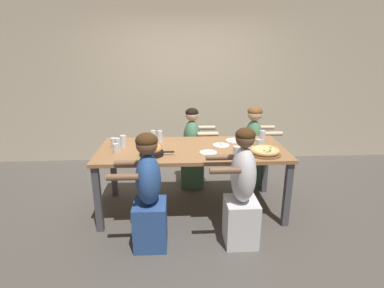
{
  "coord_description": "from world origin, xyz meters",
  "views": [
    {
      "loc": [
        -0.18,
        -3.33,
        1.9
      ],
      "look_at": [
        0.0,
        0.0,
        0.85
      ],
      "focal_mm": 28.0,
      "sensor_mm": 36.0,
      "label": 1
    }
  ],
  "objects_px": {
    "skillet_bowl": "(152,150)",
    "drinking_glass_i": "(160,137)",
    "empty_plate_b": "(221,145)",
    "empty_plate_c": "(208,153)",
    "drinking_glass_d": "(236,153)",
    "pizza_board_main": "(265,151)",
    "drinking_glass_e": "(262,137)",
    "diner_near_midright": "(242,193)",
    "diner_far_center": "(192,151)",
    "drinking_glass_a": "(118,145)",
    "diner_far_right": "(253,149)",
    "drinking_glass_g": "(123,141)",
    "empty_plate_a": "(235,141)",
    "drinking_glass_f": "(114,143)",
    "cocktail_glass_blue": "(259,144)",
    "drinking_glass_b": "(153,136)",
    "drinking_glass_h": "(116,149)",
    "drinking_glass_c": "(251,140)",
    "diner_near_midleft": "(149,196)"
  },
  "relations": [
    {
      "from": "diner_far_right",
      "to": "skillet_bowl",
      "type": "bearing_deg",
      "value": -55.88
    },
    {
      "from": "empty_plate_a",
      "to": "drinking_glass_h",
      "type": "xyz_separation_m",
      "value": [
        -1.41,
        -0.38,
        0.04
      ]
    },
    {
      "from": "diner_near_midleft",
      "to": "drinking_glass_c",
      "type": "bearing_deg",
      "value": -57.02
    },
    {
      "from": "drinking_glass_e",
      "to": "pizza_board_main",
      "type": "bearing_deg",
      "value": -102.11
    },
    {
      "from": "drinking_glass_d",
      "to": "drinking_glass_f",
      "type": "height_order",
      "value": "drinking_glass_d"
    },
    {
      "from": "drinking_glass_i",
      "to": "empty_plate_a",
      "type": "bearing_deg",
      "value": -0.69
    },
    {
      "from": "empty_plate_b",
      "to": "empty_plate_a",
      "type": "bearing_deg",
      "value": 42.78
    },
    {
      "from": "drinking_glass_c",
      "to": "drinking_glass_d",
      "type": "distance_m",
      "value": 0.52
    },
    {
      "from": "empty_plate_a",
      "to": "drinking_glass_f",
      "type": "bearing_deg",
      "value": -172.83
    },
    {
      "from": "empty_plate_b",
      "to": "diner_far_right",
      "type": "height_order",
      "value": "diner_far_right"
    },
    {
      "from": "drinking_glass_c",
      "to": "diner_far_center",
      "type": "relative_size",
      "value": 0.13
    },
    {
      "from": "drinking_glass_e",
      "to": "drinking_glass_i",
      "type": "bearing_deg",
      "value": 176.94
    },
    {
      "from": "drinking_glass_d",
      "to": "diner_near_midright",
      "type": "xyz_separation_m",
      "value": [
        0.0,
        -0.32,
        -0.3
      ]
    },
    {
      "from": "empty_plate_c",
      "to": "drinking_glass_d",
      "type": "height_order",
      "value": "drinking_glass_d"
    },
    {
      "from": "cocktail_glass_blue",
      "to": "drinking_glass_b",
      "type": "bearing_deg",
      "value": 164.33
    },
    {
      "from": "empty_plate_b",
      "to": "empty_plate_c",
      "type": "bearing_deg",
      "value": -124.8
    },
    {
      "from": "empty_plate_c",
      "to": "diner_far_center",
      "type": "relative_size",
      "value": 0.17
    },
    {
      "from": "drinking_glass_a",
      "to": "drinking_glass_i",
      "type": "xyz_separation_m",
      "value": [
        0.46,
        0.3,
        -0.0
      ]
    },
    {
      "from": "drinking_glass_f",
      "to": "drinking_glass_e",
      "type": "bearing_deg",
      "value": 4.07
    },
    {
      "from": "drinking_glass_g",
      "to": "drinking_glass_h",
      "type": "bearing_deg",
      "value": -99.87
    },
    {
      "from": "empty_plate_a",
      "to": "diner_far_center",
      "type": "distance_m",
      "value": 0.74
    },
    {
      "from": "drinking_glass_g",
      "to": "empty_plate_a",
      "type": "bearing_deg",
      "value": 6.19
    },
    {
      "from": "drinking_glass_e",
      "to": "skillet_bowl",
      "type": "bearing_deg",
      "value": -162.5
    },
    {
      "from": "drinking_glass_c",
      "to": "drinking_glass_a",
      "type": "bearing_deg",
      "value": -176.48
    },
    {
      "from": "drinking_glass_a",
      "to": "drinking_glass_i",
      "type": "height_order",
      "value": "same"
    },
    {
      "from": "drinking_glass_b",
      "to": "diner_near_midleft",
      "type": "distance_m",
      "value": 1.09
    },
    {
      "from": "empty_plate_b",
      "to": "diner_near_midright",
      "type": "xyz_separation_m",
      "value": [
        0.1,
        -0.77,
        -0.25
      ]
    },
    {
      "from": "skillet_bowl",
      "to": "drinking_glass_d",
      "type": "xyz_separation_m",
      "value": [
        0.9,
        -0.16,
        0.0
      ]
    },
    {
      "from": "empty_plate_c",
      "to": "drinking_glass_e",
      "type": "xyz_separation_m",
      "value": [
        0.71,
        0.39,
        0.06
      ]
    },
    {
      "from": "drinking_glass_h",
      "to": "empty_plate_a",
      "type": "bearing_deg",
      "value": 15.29
    },
    {
      "from": "diner_far_center",
      "to": "empty_plate_c",
      "type": "bearing_deg",
      "value": 8.35
    },
    {
      "from": "empty_plate_a",
      "to": "drinking_glass_i",
      "type": "bearing_deg",
      "value": 179.31
    },
    {
      "from": "empty_plate_c",
      "to": "skillet_bowl",
      "type": "bearing_deg",
      "value": -176.96
    },
    {
      "from": "empty_plate_c",
      "to": "drinking_glass_h",
      "type": "height_order",
      "value": "drinking_glass_h"
    },
    {
      "from": "drinking_glass_e",
      "to": "diner_near_midright",
      "type": "relative_size",
      "value": 0.12
    },
    {
      "from": "drinking_glass_a",
      "to": "diner_far_right",
      "type": "height_order",
      "value": "diner_far_right"
    },
    {
      "from": "skillet_bowl",
      "to": "empty_plate_b",
      "type": "distance_m",
      "value": 0.86
    },
    {
      "from": "drinking_glass_a",
      "to": "diner_far_right",
      "type": "distance_m",
      "value": 1.94
    },
    {
      "from": "skillet_bowl",
      "to": "diner_near_midright",
      "type": "relative_size",
      "value": 0.31
    },
    {
      "from": "drinking_glass_i",
      "to": "diner_far_right",
      "type": "xyz_separation_m",
      "value": [
        1.3,
        0.44,
        -0.32
      ]
    },
    {
      "from": "pizza_board_main",
      "to": "drinking_glass_e",
      "type": "relative_size",
      "value": 2.4
    },
    {
      "from": "drinking_glass_f",
      "to": "diner_far_right",
      "type": "height_order",
      "value": "diner_far_right"
    },
    {
      "from": "drinking_glass_e",
      "to": "drinking_glass_g",
      "type": "xyz_separation_m",
      "value": [
        -1.7,
        -0.09,
        0.0
      ]
    },
    {
      "from": "cocktail_glass_blue",
      "to": "drinking_glass_b",
      "type": "height_order",
      "value": "drinking_glass_b"
    },
    {
      "from": "drinking_glass_h",
      "to": "diner_near_midleft",
      "type": "height_order",
      "value": "diner_near_midleft"
    },
    {
      "from": "pizza_board_main",
      "to": "diner_near_midleft",
      "type": "height_order",
      "value": "diner_near_midleft"
    },
    {
      "from": "empty_plate_b",
      "to": "drinking_glass_i",
      "type": "distance_m",
      "value": 0.77
    },
    {
      "from": "skillet_bowl",
      "to": "drinking_glass_i",
      "type": "xyz_separation_m",
      "value": [
        0.07,
        0.49,
        0.0
      ]
    },
    {
      "from": "empty_plate_a",
      "to": "drinking_glass_h",
      "type": "distance_m",
      "value": 1.46
    },
    {
      "from": "skillet_bowl",
      "to": "drinking_glass_b",
      "type": "relative_size",
      "value": 3.0
    }
  ]
}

